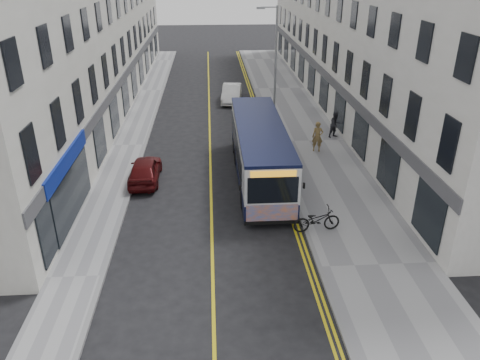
{
  "coord_description": "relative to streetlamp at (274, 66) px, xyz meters",
  "views": [
    {
      "loc": [
        0.08,
        -15.36,
        10.55
      ],
      "look_at": [
        1.32,
        3.39,
        1.6
      ],
      "focal_mm": 35.0,
      "sensor_mm": 36.0,
      "label": 1
    }
  ],
  "objects": [
    {
      "name": "ground",
      "position": [
        -4.17,
        -14.0,
        -4.38
      ],
      "size": [
        140.0,
        140.0,
        0.0
      ],
      "primitive_type": "plane",
      "color": "black",
      "rests_on": "ground"
    },
    {
      "name": "pavement_east",
      "position": [
        2.08,
        -2.0,
        -4.32
      ],
      "size": [
        4.5,
        64.0,
        0.12
      ],
      "primitive_type": "cube",
      "color": "gray",
      "rests_on": "ground"
    },
    {
      "name": "pavement_west",
      "position": [
        -9.17,
        -2.0,
        -4.32
      ],
      "size": [
        2.0,
        64.0,
        0.12
      ],
      "primitive_type": "cube",
      "color": "gray",
      "rests_on": "ground"
    },
    {
      "name": "kerb_east",
      "position": [
        -0.17,
        -2.0,
        -4.32
      ],
      "size": [
        0.18,
        64.0,
        0.13
      ],
      "primitive_type": "cube",
      "color": "slate",
      "rests_on": "ground"
    },
    {
      "name": "kerb_west",
      "position": [
        -8.17,
        -2.0,
        -4.32
      ],
      "size": [
        0.18,
        64.0,
        0.13
      ],
      "primitive_type": "cube",
      "color": "slate",
      "rests_on": "ground"
    },
    {
      "name": "road_centre_line",
      "position": [
        -4.17,
        -2.0,
        -4.38
      ],
      "size": [
        0.12,
        64.0,
        0.01
      ],
      "primitive_type": "cube",
      "color": "gold",
      "rests_on": "ground"
    },
    {
      "name": "road_dbl_yellow_inner",
      "position": [
        -0.62,
        -2.0,
        -4.38
      ],
      "size": [
        0.1,
        64.0,
        0.01
      ],
      "primitive_type": "cube",
      "color": "gold",
      "rests_on": "ground"
    },
    {
      "name": "road_dbl_yellow_outer",
      "position": [
        -0.42,
        -2.0,
        -4.38
      ],
      "size": [
        0.1,
        64.0,
        0.01
      ],
      "primitive_type": "cube",
      "color": "gold",
      "rests_on": "ground"
    },
    {
      "name": "terrace_east",
      "position": [
        7.33,
        7.0,
        2.12
      ],
      "size": [
        6.0,
        46.0,
        13.0
      ],
      "primitive_type": "cube",
      "color": "silver",
      "rests_on": "ground"
    },
    {
      "name": "terrace_west",
      "position": [
        -13.17,
        7.0,
        2.12
      ],
      "size": [
        6.0,
        46.0,
        13.0
      ],
      "primitive_type": "cube",
      "color": "silver",
      "rests_on": "ground"
    },
    {
      "name": "streetlamp",
      "position": [
        0.0,
        0.0,
        0.0
      ],
      "size": [
        1.32,
        0.18,
        8.0
      ],
      "color": "gray",
      "rests_on": "ground"
    },
    {
      "name": "city_bus",
      "position": [
        -1.61,
        -7.18,
        -2.74
      ],
      "size": [
        2.42,
        10.33,
        3.0
      ],
      "color": "black",
      "rests_on": "ground"
    },
    {
      "name": "bicycle",
      "position": [
        0.23,
        -12.69,
        -3.74
      ],
      "size": [
        2.07,
        0.93,
        1.05
      ],
      "primitive_type": "imported",
      "rotation": [
        0.0,
        0.0,
        1.69
      ],
      "color": "black",
      "rests_on": "pavement_east"
    },
    {
      "name": "pedestrian_near",
      "position": [
        2.19,
        -3.74,
        -3.37
      ],
      "size": [
        0.72,
        0.54,
        1.79
      ],
      "primitive_type": "imported",
      "rotation": [
        0.0,
        0.0,
        -0.18
      ],
      "color": "olive",
      "rests_on": "pavement_east"
    },
    {
      "name": "pedestrian_far",
      "position": [
        3.83,
        -1.47,
        -3.43
      ],
      "size": [
        1.0,
        0.92,
        1.66
      ],
      "primitive_type": "imported",
      "rotation": [
        0.0,
        0.0,
        0.44
      ],
      "color": "black",
      "rests_on": "pavement_east"
    },
    {
      "name": "car_white",
      "position": [
        -2.33,
        7.62,
        -3.71
      ],
      "size": [
        1.89,
        4.25,
        1.35
      ],
      "primitive_type": "imported",
      "rotation": [
        0.0,
        0.0,
        -0.11
      ],
      "color": "silver",
      "rests_on": "ground"
    },
    {
      "name": "car_maroon",
      "position": [
        -7.55,
        -7.04,
        -3.74
      ],
      "size": [
        1.52,
        3.76,
        1.28
      ],
      "primitive_type": "imported",
      "rotation": [
        0.0,
        0.0,
        3.14
      ],
      "color": "#4C0C0E",
      "rests_on": "ground"
    }
  ]
}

